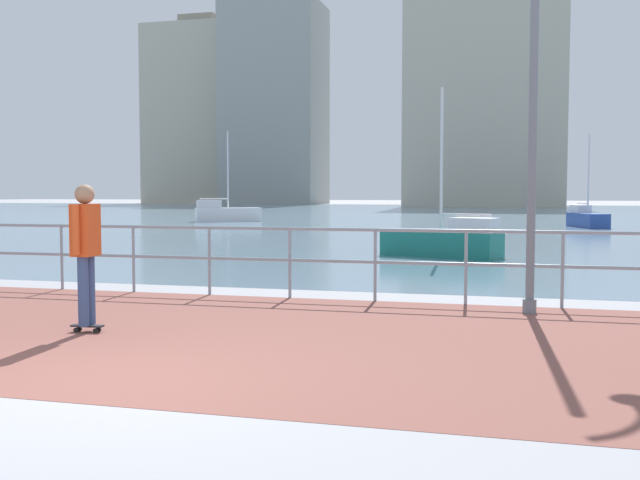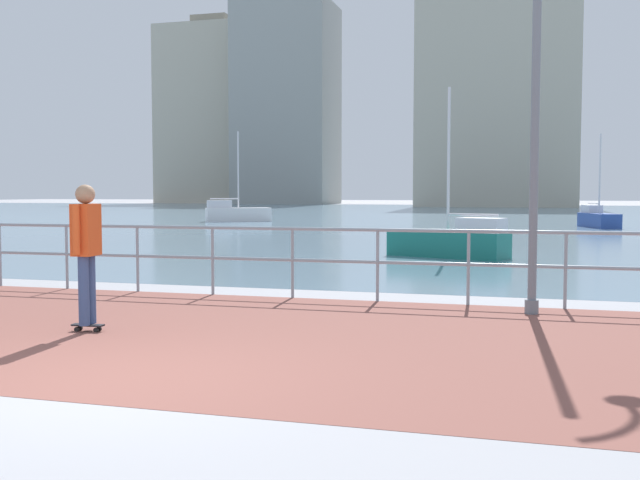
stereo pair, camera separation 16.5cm
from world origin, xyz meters
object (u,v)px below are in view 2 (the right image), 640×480
(lamppost, at_px, (546,99))
(sailboat_white, at_px, (236,213))
(sailboat_blue, at_px, (598,219))
(sailboat_teal, at_px, (452,241))
(skateboarder, at_px, (86,243))

(lamppost, bearing_deg, sailboat_white, 119.53)
(sailboat_white, height_order, sailboat_blue, sailboat_white)
(sailboat_white, bearing_deg, lamppost, -60.47)
(lamppost, height_order, sailboat_blue, lamppost)
(sailboat_white, relative_size, sailboat_teal, 1.17)
(sailboat_blue, distance_m, sailboat_teal, 19.34)
(skateboarder, bearing_deg, sailboat_white, 109.22)
(sailboat_white, height_order, sailboat_teal, sailboat_white)
(sailboat_blue, height_order, sailboat_teal, sailboat_blue)
(skateboarder, height_order, sailboat_teal, sailboat_teal)
(lamppost, distance_m, sailboat_blue, 27.76)
(lamppost, height_order, skateboarder, lamppost)
(lamppost, distance_m, sailboat_white, 33.97)
(skateboarder, distance_m, sailboat_blue, 31.56)
(lamppost, distance_m, skateboarder, 6.44)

